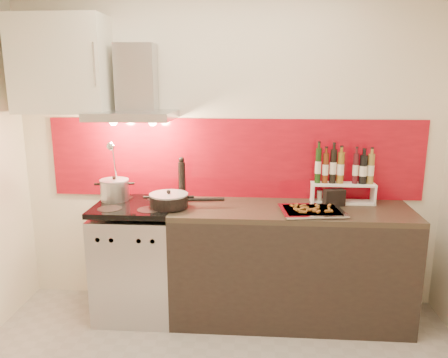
# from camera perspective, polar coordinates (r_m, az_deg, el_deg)

# --- Properties ---
(back_wall) EXTENTS (3.40, 0.02, 2.60)m
(back_wall) POSITION_cam_1_polar(r_m,az_deg,el_deg) (3.52, 0.53, 4.02)
(back_wall) COLOR silver
(back_wall) RESTS_ON ground
(backsplash) EXTENTS (3.00, 0.02, 0.64)m
(backsplash) POSITION_cam_1_polar(r_m,az_deg,el_deg) (3.52, 1.33, 2.70)
(backsplash) COLOR maroon
(backsplash) RESTS_ON back_wall
(range_stove) EXTENTS (0.60, 0.60, 0.91)m
(range_stove) POSITION_cam_1_polar(r_m,az_deg,el_deg) (3.59, -11.24, -10.38)
(range_stove) COLOR #B7B7BA
(range_stove) RESTS_ON ground
(counter) EXTENTS (1.80, 0.60, 0.90)m
(counter) POSITION_cam_1_polar(r_m,az_deg,el_deg) (3.48, 8.58, -10.88)
(counter) COLOR black
(counter) RESTS_ON ground
(range_hood) EXTENTS (0.62, 0.50, 0.61)m
(range_hood) POSITION_cam_1_polar(r_m,az_deg,el_deg) (3.44, -11.58, 10.96)
(range_hood) COLOR #B7B7BA
(range_hood) RESTS_ON back_wall
(upper_cabinet) EXTENTS (0.70, 0.35, 0.72)m
(upper_cabinet) POSITION_cam_1_polar(r_m,az_deg,el_deg) (3.61, -20.47, 13.80)
(upper_cabinet) COLOR silver
(upper_cabinet) RESTS_ON back_wall
(stock_pot) EXTENTS (0.23, 0.23, 0.19)m
(stock_pot) POSITION_cam_1_polar(r_m,az_deg,el_deg) (3.55, -14.08, -1.36)
(stock_pot) COLOR #B7B7BA
(stock_pot) RESTS_ON range_stove
(saute_pan) EXTENTS (0.56, 0.29, 0.13)m
(saute_pan) POSITION_cam_1_polar(r_m,az_deg,el_deg) (3.29, -7.09, -2.77)
(saute_pan) COLOR black
(saute_pan) RESTS_ON range_stove
(utensil_jar) EXTENTS (0.10, 0.15, 0.48)m
(utensil_jar) POSITION_cam_1_polar(r_m,az_deg,el_deg) (3.53, -14.13, -0.61)
(utensil_jar) COLOR silver
(utensil_jar) RESTS_ON range_stove
(pepper_mill) EXTENTS (0.06, 0.06, 0.36)m
(pepper_mill) POSITION_cam_1_polar(r_m,az_deg,el_deg) (3.41, -5.53, -0.19)
(pepper_mill) COLOR black
(pepper_mill) RESTS_ON counter
(step_shelf) EXTENTS (0.49, 0.13, 0.43)m
(step_shelf) POSITION_cam_1_polar(r_m,az_deg,el_deg) (3.49, 15.30, 0.10)
(step_shelf) COLOR white
(step_shelf) RESTS_ON counter
(caddy_box) EXTENTS (0.17, 0.11, 0.14)m
(caddy_box) POSITION_cam_1_polar(r_m,az_deg,el_deg) (3.43, 14.18, -2.46)
(caddy_box) COLOR black
(caddy_box) RESTS_ON counter
(baking_tray) EXTENTS (0.48, 0.39, 0.03)m
(baking_tray) POSITION_cam_1_polar(r_m,az_deg,el_deg) (3.23, 11.38, -4.07)
(baking_tray) COLOR silver
(baking_tray) RESTS_ON counter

